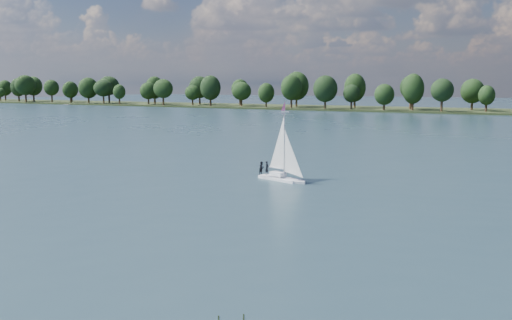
% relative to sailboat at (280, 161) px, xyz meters
% --- Properties ---
extents(ground, '(700.00, 700.00, 0.00)m').
position_rel_sailboat_xyz_m(ground, '(3.77, 65.68, -2.25)').
color(ground, '#233342').
rests_on(ground, ground).
extents(far_shore, '(660.00, 40.00, 1.50)m').
position_rel_sailboat_xyz_m(far_shore, '(3.77, 177.68, -2.25)').
color(far_shore, black).
rests_on(far_shore, ground).
extents(sailboat, '(6.34, 3.55, 8.04)m').
position_rel_sailboat_xyz_m(sailboat, '(0.00, 0.00, 0.00)').
color(sailboat, white).
rests_on(sailboat, ground).
extents(dinghy_pink, '(3.11, 2.33, 4.65)m').
position_rel_sailboat_xyz_m(dinghy_pink, '(-66.93, 142.85, -1.15)').
color(dinghy_pink, white).
rests_on(dinghy_pink, ground).
extents(pontoon, '(4.09, 2.19, 0.50)m').
position_rel_sailboat_xyz_m(pontoon, '(-199.13, 157.20, -2.25)').
color(pontoon, '#525456').
rests_on(pontoon, ground).
extents(treeline, '(562.12, 74.02, 17.40)m').
position_rel_sailboat_xyz_m(treeline, '(-13.36, 175.21, 5.82)').
color(treeline, black).
rests_on(treeline, ground).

